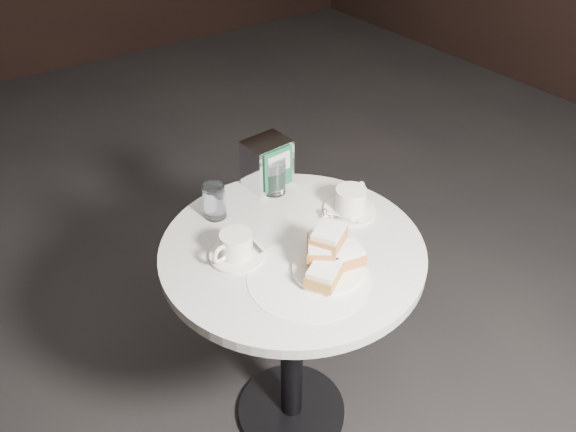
# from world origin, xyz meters

# --- Properties ---
(ground) EXTENTS (7.00, 7.00, 0.00)m
(ground) POSITION_xyz_m (0.00, 0.00, 0.00)
(ground) COLOR black
(ground) RESTS_ON ground
(cafe_table) EXTENTS (0.70, 0.70, 0.74)m
(cafe_table) POSITION_xyz_m (0.00, 0.00, 0.55)
(cafe_table) COLOR black
(cafe_table) RESTS_ON ground
(sugar_spill) EXTENTS (0.38, 0.38, 0.00)m
(sugar_spill) POSITION_xyz_m (-0.04, -0.12, 0.75)
(sugar_spill) COLOR white
(sugar_spill) RESTS_ON cafe_table
(beignet_plate) EXTENTS (0.21, 0.21, 0.11)m
(beignet_plate) POSITION_xyz_m (0.02, -0.13, 0.79)
(beignet_plate) COLOR white
(beignet_plate) RESTS_ON cafe_table
(coffee_cup_left) EXTENTS (0.17, 0.17, 0.07)m
(coffee_cup_left) POSITION_xyz_m (-0.14, 0.05, 0.78)
(coffee_cup_left) COLOR white
(coffee_cup_left) RESTS_ON cafe_table
(coffee_cup_right) EXTENTS (0.19, 0.19, 0.08)m
(coffee_cup_right) POSITION_xyz_m (0.22, 0.03, 0.78)
(coffee_cup_right) COLOR white
(coffee_cup_right) RESTS_ON cafe_table
(water_glass_left) EXTENTS (0.07, 0.07, 0.10)m
(water_glass_left) POSITION_xyz_m (-0.10, 0.23, 0.79)
(water_glass_left) COLOR white
(water_glass_left) RESTS_ON cafe_table
(water_glass_right) EXTENTS (0.09, 0.09, 0.11)m
(water_glass_right) POSITION_xyz_m (0.10, 0.24, 0.80)
(water_glass_right) COLOR white
(water_glass_right) RESTS_ON cafe_table
(napkin_dispenser) EXTENTS (0.13, 0.12, 0.15)m
(napkin_dispenser) POSITION_xyz_m (0.11, 0.28, 0.82)
(napkin_dispenser) COLOR white
(napkin_dispenser) RESTS_ON cafe_table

